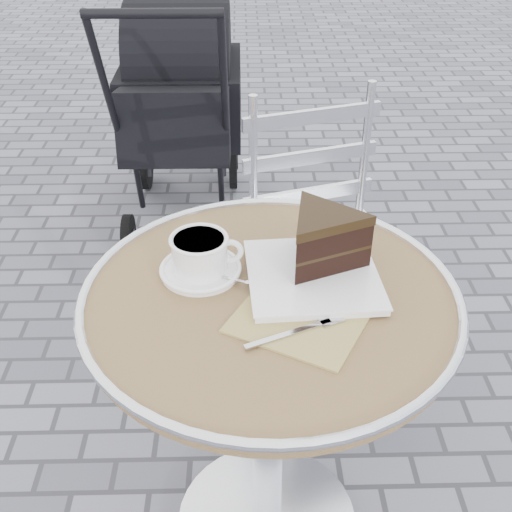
{
  "coord_description": "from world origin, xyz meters",
  "views": [
    {
      "loc": [
        -0.05,
        -0.95,
        1.47
      ],
      "look_at": [
        -0.03,
        0.06,
        0.78
      ],
      "focal_mm": 45.0,
      "sensor_mm": 36.0,
      "label": 1
    }
  ],
  "objects_px": {
    "cappuccino_set": "(201,258)",
    "baby_stroller": "(181,114)",
    "cafe_table": "(269,359)",
    "bistro_chair": "(318,213)",
    "cake_plate_set": "(320,248)"
  },
  "relations": [
    {
      "from": "cappuccino_set",
      "to": "baby_stroller",
      "type": "relative_size",
      "value": 0.17
    },
    {
      "from": "cafe_table",
      "to": "bistro_chair",
      "type": "xyz_separation_m",
      "value": [
        0.16,
        0.61,
        -0.02
      ]
    },
    {
      "from": "cappuccino_set",
      "to": "bistro_chair",
      "type": "height_order",
      "value": "bistro_chair"
    },
    {
      "from": "cappuccino_set",
      "to": "baby_stroller",
      "type": "height_order",
      "value": "baby_stroller"
    },
    {
      "from": "cake_plate_set",
      "to": "bistro_chair",
      "type": "bearing_deg",
      "value": 79.56
    },
    {
      "from": "cake_plate_set",
      "to": "cafe_table",
      "type": "bearing_deg",
      "value": -150.73
    },
    {
      "from": "baby_stroller",
      "to": "bistro_chair",
      "type": "bearing_deg",
      "value": -64.03
    },
    {
      "from": "cappuccino_set",
      "to": "cake_plate_set",
      "type": "height_order",
      "value": "cake_plate_set"
    },
    {
      "from": "cake_plate_set",
      "to": "bistro_chair",
      "type": "relative_size",
      "value": 0.44
    },
    {
      "from": "cappuccino_set",
      "to": "cafe_table",
      "type": "bearing_deg",
      "value": -35.0
    },
    {
      "from": "cafe_table",
      "to": "cake_plate_set",
      "type": "distance_m",
      "value": 0.25
    },
    {
      "from": "cappuccino_set",
      "to": "baby_stroller",
      "type": "bearing_deg",
      "value": 90.07
    },
    {
      "from": "cappuccino_set",
      "to": "cake_plate_set",
      "type": "relative_size",
      "value": 0.45
    },
    {
      "from": "cake_plate_set",
      "to": "baby_stroller",
      "type": "distance_m",
      "value": 1.6
    },
    {
      "from": "cafe_table",
      "to": "cappuccino_set",
      "type": "distance_m",
      "value": 0.25
    }
  ]
}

